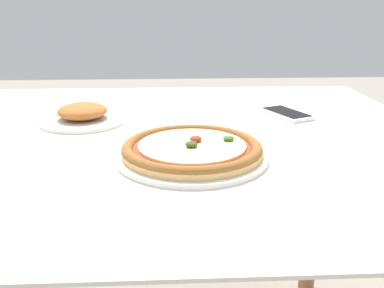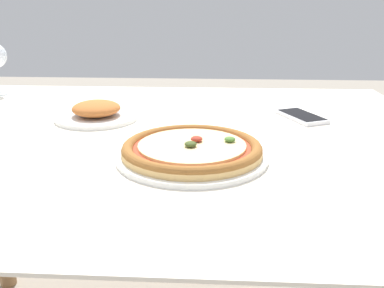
% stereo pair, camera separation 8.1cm
% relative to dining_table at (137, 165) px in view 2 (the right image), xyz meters
% --- Properties ---
extents(dining_table, '(1.44, 1.07, 0.76)m').
position_rel_dining_table_xyz_m(dining_table, '(0.00, 0.00, 0.00)').
color(dining_table, '#997047').
rests_on(dining_table, ground_plane).
extents(pizza_plate, '(0.29, 0.29, 0.04)m').
position_rel_dining_table_xyz_m(pizza_plate, '(0.14, -0.16, 0.10)').
color(pizza_plate, white).
rests_on(pizza_plate, dining_table).
extents(cell_phone, '(0.12, 0.16, 0.01)m').
position_rel_dining_table_xyz_m(cell_phone, '(0.41, 0.15, 0.09)').
color(cell_phone, white).
rests_on(cell_phone, dining_table).
extents(side_plate, '(0.21, 0.21, 0.05)m').
position_rel_dining_table_xyz_m(side_plate, '(-0.12, 0.11, 0.10)').
color(side_plate, white).
rests_on(side_plate, dining_table).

